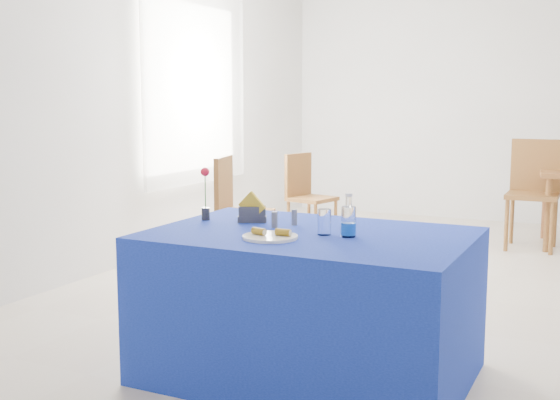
{
  "coord_description": "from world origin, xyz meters",
  "views": [
    {
      "loc": [
        1.33,
        -5.05,
        1.43
      ],
      "look_at": [
        -0.22,
        -1.85,
        0.92
      ],
      "focal_mm": 45.0,
      "sensor_mm": 36.0,
      "label": 1
    }
  ],
  "objects_px": {
    "plate": "(270,237)",
    "water_bottle": "(348,223)",
    "blue_table": "(310,304)",
    "chair_win_a": "(236,204)",
    "chair_bg_left": "(534,186)",
    "chair_win_b": "(306,191)"
  },
  "relations": [
    {
      "from": "water_bottle",
      "to": "chair_bg_left",
      "type": "distance_m",
      "value": 3.97
    },
    {
      "from": "blue_table",
      "to": "chair_win_a",
      "type": "bearing_deg",
      "value": 128.44
    },
    {
      "from": "plate",
      "to": "chair_win_a",
      "type": "xyz_separation_m",
      "value": [
        -1.41,
        2.16,
        -0.22
      ]
    },
    {
      "from": "plate",
      "to": "chair_bg_left",
      "type": "bearing_deg",
      "value": 79.42
    },
    {
      "from": "water_bottle",
      "to": "chair_win_b",
      "type": "relative_size",
      "value": 0.24
    },
    {
      "from": "plate",
      "to": "chair_win_a",
      "type": "distance_m",
      "value": 2.59
    },
    {
      "from": "chair_win_b",
      "to": "chair_win_a",
      "type": "bearing_deg",
      "value": -169.56
    },
    {
      "from": "chair_win_a",
      "to": "chair_win_b",
      "type": "relative_size",
      "value": 1.07
    },
    {
      "from": "plate",
      "to": "water_bottle",
      "type": "height_order",
      "value": "water_bottle"
    },
    {
      "from": "plate",
      "to": "chair_bg_left",
      "type": "height_order",
      "value": "chair_bg_left"
    },
    {
      "from": "plate",
      "to": "blue_table",
      "type": "relative_size",
      "value": 0.17
    },
    {
      "from": "plate",
      "to": "water_bottle",
      "type": "xyz_separation_m",
      "value": [
        0.33,
        0.21,
        0.06
      ]
    },
    {
      "from": "chair_win_a",
      "to": "blue_table",
      "type": "bearing_deg",
      "value": -155.09
    },
    {
      "from": "plate",
      "to": "water_bottle",
      "type": "distance_m",
      "value": 0.39
    },
    {
      "from": "chair_bg_left",
      "to": "chair_win_a",
      "type": "xyz_separation_m",
      "value": [
        -2.19,
        -1.99,
        -0.06
      ]
    },
    {
      "from": "plate",
      "to": "chair_win_b",
      "type": "xyz_separation_m",
      "value": [
        -1.34,
        3.47,
        -0.25
      ]
    },
    {
      "from": "blue_table",
      "to": "water_bottle",
      "type": "xyz_separation_m",
      "value": [
        0.22,
        -0.02,
        0.45
      ]
    },
    {
      "from": "plate",
      "to": "chair_win_b",
      "type": "bearing_deg",
      "value": 111.15
    },
    {
      "from": "blue_table",
      "to": "chair_bg_left",
      "type": "xyz_separation_m",
      "value": [
        0.66,
        3.92,
        0.23
      ]
    },
    {
      "from": "plate",
      "to": "blue_table",
      "type": "height_order",
      "value": "plate"
    },
    {
      "from": "blue_table",
      "to": "chair_bg_left",
      "type": "height_order",
      "value": "chair_bg_left"
    },
    {
      "from": "chair_bg_left",
      "to": "chair_win_b",
      "type": "height_order",
      "value": "chair_bg_left"
    }
  ]
}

